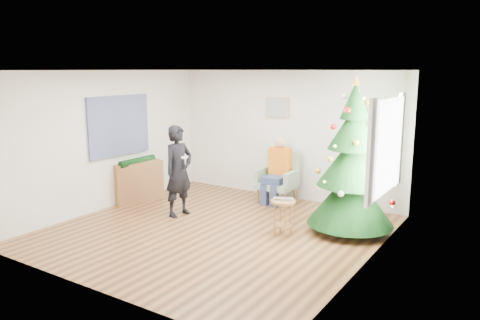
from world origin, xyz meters
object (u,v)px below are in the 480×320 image
Objects in this scene: standing_man at (179,171)px; console at (138,182)px; stool at (283,217)px; armchair at (278,184)px; christmas_tree at (352,164)px.

standing_man reaches higher than console.
standing_man is at bearing -178.11° from stool.
console is at bearing 176.73° from stool.
armchair reaches higher than console.
christmas_tree is 2.52× the size of armchair.
standing_man reaches higher than stool.
christmas_tree is at bearing -65.82° from standing_man.
stool is at bearing 15.94° from console.
armchair is at bearing 50.69° from console.
console is (-3.37, 0.19, 0.10)m from stool.
stool is at bearing -137.30° from christmas_tree.
armchair is at bearing -24.47° from standing_man.
stool is at bearing -60.46° from armchair.
stool is 3.37m from console.
armchair is at bearing 153.82° from christmas_tree.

